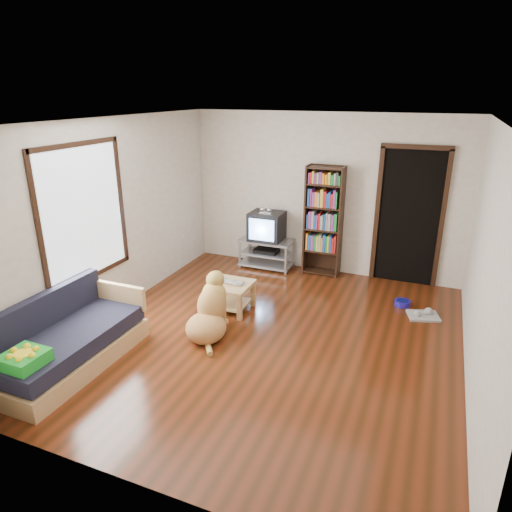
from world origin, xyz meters
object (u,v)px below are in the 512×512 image
at_px(green_cushion, 24,359).
at_px(bookshelf, 324,215).
at_px(dog_bowl, 402,303).
at_px(grey_rag, 423,316).
at_px(tv_stand, 267,252).
at_px(coffee_table, 231,292).
at_px(crt_tv, 267,226).
at_px(sofa, 68,343).
at_px(laptop, 230,283).
at_px(dog, 210,313).

height_order(green_cushion, bookshelf, bookshelf).
bearing_deg(dog_bowl, grey_rag, -39.81).
height_order(dog_bowl, bookshelf, bookshelf).
distance_m(dog_bowl, tv_stand, 2.46).
bearing_deg(coffee_table, tv_stand, 94.46).
bearing_deg(bookshelf, crt_tv, -175.68).
relative_size(sofa, coffee_table, 3.27).
bearing_deg(tv_stand, grey_rag, -19.43).
bearing_deg(laptop, coffee_table, 93.90).
bearing_deg(green_cushion, dog_bowl, 48.74).
xyz_separation_m(green_cushion, sofa, (-0.12, 0.66, -0.22)).
xyz_separation_m(laptop, crt_tv, (-0.14, 1.78, 0.33)).
distance_m(green_cushion, crt_tv, 4.40).
bearing_deg(sofa, crt_tv, 75.07).
bearing_deg(sofa, grey_rag, 36.63).
xyz_separation_m(crt_tv, coffee_table, (0.14, -1.75, -0.46)).
relative_size(green_cushion, sofa, 0.21).
relative_size(tv_stand, crt_tv, 1.55).
relative_size(laptop, dog, 0.38).
relative_size(tv_stand, sofa, 0.50).
relative_size(crt_tv, coffee_table, 1.05).
bearing_deg(grey_rag, dog, -148.82).
relative_size(green_cushion, bookshelf, 0.21).
distance_m(green_cushion, dog, 2.13).
distance_m(grey_rag, dog, 2.91).
bearing_deg(coffee_table, green_cushion, -111.04).
distance_m(laptop, bookshelf, 2.11).
distance_m(bookshelf, dog, 2.74).
relative_size(green_cushion, laptop, 1.05).
height_order(crt_tv, bookshelf, bookshelf).
bearing_deg(tv_stand, green_cushion, -101.20).
distance_m(crt_tv, sofa, 3.81).
xyz_separation_m(tv_stand, dog, (0.18, -2.43, 0.02)).
distance_m(green_cushion, bookshelf, 4.77).
bearing_deg(crt_tv, tv_stand, -90.00).
bearing_deg(coffee_table, grey_rag, 17.55).
distance_m(laptop, grey_rag, 2.68).
bearing_deg(green_cushion, crt_tv, 79.19).
distance_m(laptop, dog_bowl, 2.49).
height_order(tv_stand, bookshelf, bookshelf).
bearing_deg(grey_rag, green_cushion, -136.21).
xyz_separation_m(bookshelf, sofa, (-1.92, -3.72, -0.74)).
xyz_separation_m(laptop, coffee_table, (-0.00, 0.03, -0.13)).
bearing_deg(laptop, bookshelf, 70.19).
distance_m(green_cushion, grey_rag, 4.87).
bearing_deg(dog, sofa, -133.85).
bearing_deg(coffee_table, dog, -86.57).
height_order(laptop, dog_bowl, laptop).
bearing_deg(dog, coffee_table, 93.43).
height_order(green_cushion, coffee_table, green_cushion).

